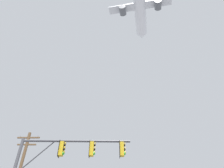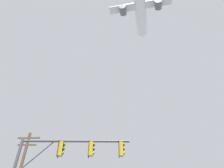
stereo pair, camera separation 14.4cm
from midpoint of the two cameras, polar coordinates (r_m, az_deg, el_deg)
The scene contains 2 objects.
signal_pole_near at distance 13.65m, azimuth -14.52°, elevation -20.63°, with size 7.19×0.57×6.64m.
airplane at distance 54.77m, azimuth 7.86°, elevation 20.99°, with size 15.72×20.35×5.54m.
Camera 1 is at (0.81, -4.09, 1.24)m, focal length 32.02 mm.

